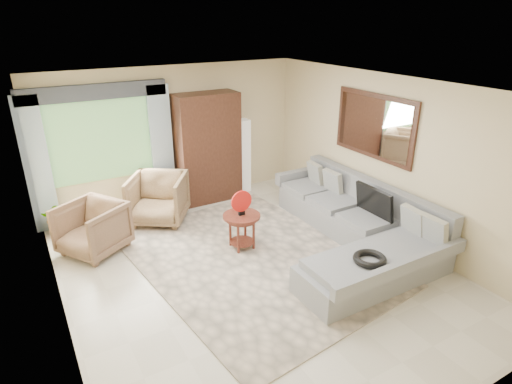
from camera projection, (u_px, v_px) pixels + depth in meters
ground at (253, 270)px, 6.19m from camera, size 6.00×6.00×0.00m
area_rug at (253, 259)px, 6.46m from camera, size 3.44×4.32×0.02m
sectional_sofa at (356, 229)px, 6.77m from camera, size 2.30×3.46×0.90m
tv_screen at (374, 202)px, 6.68m from camera, size 0.14×0.74×0.48m
garden_hose at (370, 259)px, 5.45m from camera, size 0.43×0.43×0.09m
coffee_table at (242, 231)px, 6.67m from camera, size 0.58×0.58×0.58m
red_disc at (241, 201)px, 6.47m from camera, size 0.34×0.03×0.34m
armchair_left at (92, 229)px, 6.53m from camera, size 1.20×1.19×0.80m
armchair_right at (158, 199)px, 7.52m from camera, size 1.29×1.30×0.86m
potted_plant at (58, 217)px, 7.19m from camera, size 0.52×0.46×0.56m
armoire at (208, 148)px, 8.22m from camera, size 1.20×0.55×2.10m
floor_lamp at (243, 156)px, 8.75m from camera, size 0.24×0.24×1.50m
window at (100, 141)px, 7.40m from camera, size 1.80×0.04×1.40m
curtain_left at (37, 166)px, 6.94m from camera, size 0.40×0.08×2.30m
curtain_right at (162, 147)px, 7.91m from camera, size 0.40×0.08×2.30m
valance at (94, 92)px, 7.02m from camera, size 2.40×0.12×0.26m
wall_mirror at (374, 126)px, 6.94m from camera, size 0.05×1.70×1.05m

